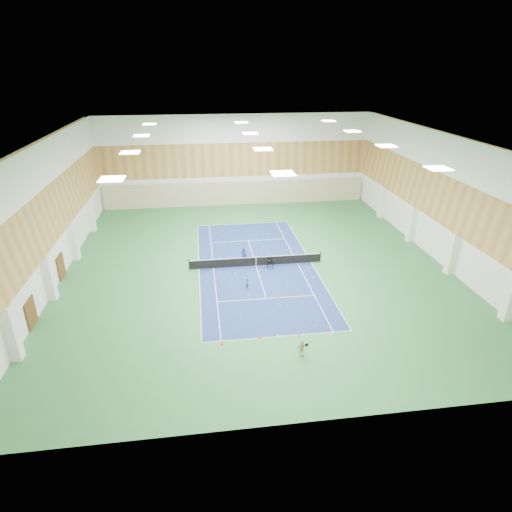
# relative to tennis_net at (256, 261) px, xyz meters

# --- Properties ---
(ground) EXTENTS (40.00, 40.00, 0.00)m
(ground) POSITION_rel_tennis_net_xyz_m (0.00, 0.00, -0.55)
(ground) COLOR #2F6F3A
(ground) RESTS_ON ground
(room_shell) EXTENTS (36.00, 40.00, 12.00)m
(room_shell) POSITION_rel_tennis_net_xyz_m (0.00, 0.00, 5.45)
(room_shell) COLOR white
(room_shell) RESTS_ON ground
(wood_cladding) EXTENTS (36.00, 40.00, 8.00)m
(wood_cladding) POSITION_rel_tennis_net_xyz_m (0.00, 0.00, 7.45)
(wood_cladding) COLOR #BD8546
(wood_cladding) RESTS_ON room_shell
(ceiling_light_grid) EXTENTS (21.40, 25.40, 0.06)m
(ceiling_light_grid) POSITION_rel_tennis_net_xyz_m (0.00, 0.00, 11.37)
(ceiling_light_grid) COLOR white
(ceiling_light_grid) RESTS_ON room_shell
(court_surface) EXTENTS (10.97, 23.77, 0.01)m
(court_surface) POSITION_rel_tennis_net_xyz_m (0.00, 0.00, -0.55)
(court_surface) COLOR navy
(court_surface) RESTS_ON ground
(tennis_balls_scatter) EXTENTS (10.57, 22.77, 0.07)m
(tennis_balls_scatter) POSITION_rel_tennis_net_xyz_m (0.00, 0.00, -0.50)
(tennis_balls_scatter) COLOR #D5EF28
(tennis_balls_scatter) RESTS_ON ground
(tennis_net) EXTENTS (12.80, 0.10, 1.10)m
(tennis_net) POSITION_rel_tennis_net_xyz_m (0.00, 0.00, 0.00)
(tennis_net) COLOR black
(tennis_net) RESTS_ON ground
(back_curtain) EXTENTS (35.40, 0.16, 3.20)m
(back_curtain) POSITION_rel_tennis_net_xyz_m (0.00, 19.75, 1.05)
(back_curtain) COLOR #C6B793
(back_curtain) RESTS_ON ground
(door_left_a) EXTENTS (0.08, 1.80, 2.20)m
(door_left_a) POSITION_rel_tennis_net_xyz_m (-17.92, -8.00, 0.55)
(door_left_a) COLOR #593319
(door_left_a) RESTS_ON ground
(door_left_b) EXTENTS (0.08, 1.80, 2.20)m
(door_left_b) POSITION_rel_tennis_net_xyz_m (-17.92, 0.00, 0.55)
(door_left_b) COLOR #593319
(door_left_b) RESTS_ON ground
(coach) EXTENTS (0.74, 0.60, 1.75)m
(coach) POSITION_rel_tennis_net_xyz_m (-1.11, 0.60, 0.33)
(coach) COLOR navy
(coach) RESTS_ON ground
(child_court) EXTENTS (0.63, 0.62, 1.02)m
(child_court) POSITION_rel_tennis_net_xyz_m (-1.29, -4.43, -0.04)
(child_court) COLOR #929199
(child_court) RESTS_ON ground
(child_apron) EXTENTS (0.74, 0.36, 1.22)m
(child_apron) POSITION_rel_tennis_net_xyz_m (1.13, -14.29, 0.06)
(child_apron) COLOR tan
(child_apron) RESTS_ON ground
(ball_cart) EXTENTS (0.61, 0.61, 0.95)m
(ball_cart) POSITION_rel_tennis_net_xyz_m (1.25, -0.76, -0.07)
(ball_cart) COLOR black
(ball_cart) RESTS_ON ground
(cone_svc_a) EXTENTS (0.20, 0.20, 0.22)m
(cone_svc_a) POSITION_rel_tennis_net_xyz_m (-3.42, -5.83, -0.44)
(cone_svc_a) COLOR orange
(cone_svc_a) RESTS_ON ground
(cone_svc_b) EXTENTS (0.19, 0.19, 0.21)m
(cone_svc_b) POSITION_rel_tennis_net_xyz_m (-0.91, -6.22, -0.45)
(cone_svc_b) COLOR orange
(cone_svc_b) RESTS_ON ground
(cone_svc_c) EXTENTS (0.23, 0.23, 0.25)m
(cone_svc_c) POSITION_rel_tennis_net_xyz_m (1.06, -6.34, -0.43)
(cone_svc_c) COLOR #EA4C0C
(cone_svc_c) RESTS_ON ground
(cone_svc_d) EXTENTS (0.19, 0.19, 0.20)m
(cone_svc_d) POSITION_rel_tennis_net_xyz_m (3.12, -6.95, -0.45)
(cone_svc_d) COLOR #FF4D0D
(cone_svc_d) RESTS_ON ground
(cone_base_a) EXTENTS (0.23, 0.23, 0.25)m
(cone_base_a) POSITION_rel_tennis_net_xyz_m (-4.07, -12.31, -0.42)
(cone_base_a) COLOR #FF620D
(cone_base_a) RESTS_ON ground
(cone_base_b) EXTENTS (0.21, 0.21, 0.23)m
(cone_base_b) POSITION_rel_tennis_net_xyz_m (-1.34, -11.91, -0.44)
(cone_base_b) COLOR #FB500D
(cone_base_b) RESTS_ON ground
(cone_base_c) EXTENTS (0.18, 0.18, 0.20)m
(cone_base_c) POSITION_rel_tennis_net_xyz_m (1.45, -12.03, -0.45)
(cone_base_c) COLOR #E9450C
(cone_base_c) RESTS_ON ground
(cone_base_d) EXTENTS (0.20, 0.20, 0.22)m
(cone_base_d) POSITION_rel_tennis_net_xyz_m (3.94, -11.41, -0.44)
(cone_base_d) COLOR #EC4B0C
(cone_base_d) RESTS_ON ground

